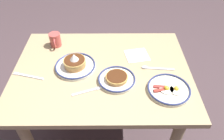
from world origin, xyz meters
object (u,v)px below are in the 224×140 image
at_px(plate_near_main, 75,64).
at_px(butter_knife, 92,90).
at_px(coffee_mug, 55,40).
at_px(tea_spoon, 153,68).
at_px(plate_far_companion, 169,89).
at_px(paper_napkin, 137,55).
at_px(fork_near, 28,76).
at_px(plate_center_pancakes, 117,79).

xyz_separation_m(plate_near_main, butter_knife, (-0.12, 0.20, -0.02)).
bearing_deg(coffee_mug, tea_spoon, 159.18).
bearing_deg(plate_far_companion, plate_near_main, -20.22).
bearing_deg(plate_near_main, coffee_mug, -55.30).
xyz_separation_m(coffee_mug, paper_napkin, (-0.57, 0.12, -0.05)).
bearing_deg(fork_near, plate_far_companion, 171.54).
relative_size(paper_napkin, tea_spoon, 0.73).
bearing_deg(fork_near, coffee_mug, -109.57).
relative_size(fork_near, butter_knife, 0.91).
distance_m(plate_center_pancakes, coffee_mug, 0.56).
bearing_deg(plate_center_pancakes, paper_napkin, -120.69).
bearing_deg(plate_far_companion, coffee_mug, -31.67).
xyz_separation_m(plate_near_main, tea_spoon, (-0.49, 0.01, -0.02)).
distance_m(plate_far_companion, paper_napkin, 0.36).
distance_m(plate_near_main, coffee_mug, 0.29).
bearing_deg(tea_spoon, fork_near, 5.06).
bearing_deg(plate_center_pancakes, butter_knife, 27.93).
height_order(coffee_mug, paper_napkin, coffee_mug).
bearing_deg(plate_far_companion, paper_napkin, -64.97).
relative_size(paper_napkin, butter_knife, 0.67).
relative_size(paper_napkin, fork_near, 0.74).
distance_m(plate_center_pancakes, paper_napkin, 0.28).
xyz_separation_m(fork_near, tea_spoon, (-0.77, -0.07, 0.00)).
relative_size(coffee_mug, tea_spoon, 0.54).
height_order(plate_near_main, butter_knife, plate_near_main).
height_order(plate_far_companion, tea_spoon, plate_far_companion).
bearing_deg(coffee_mug, plate_near_main, 124.70).
distance_m(butter_knife, tea_spoon, 0.42).
bearing_deg(fork_near, butter_knife, 163.54).
height_order(fork_near, tea_spoon, tea_spoon).
distance_m(plate_far_companion, fork_near, 0.84).
xyz_separation_m(plate_far_companion, fork_near, (0.83, -0.12, -0.01)).
bearing_deg(plate_near_main, fork_near, 15.91).
xyz_separation_m(plate_center_pancakes, butter_knife, (0.14, 0.08, -0.01)).
relative_size(plate_far_companion, fork_near, 1.20).
height_order(plate_near_main, paper_napkin, plate_near_main).
height_order(plate_center_pancakes, tea_spoon, plate_center_pancakes).
height_order(plate_center_pancakes, plate_far_companion, plate_center_pancakes).
xyz_separation_m(plate_far_companion, butter_knife, (0.44, -0.01, -0.01)).
height_order(plate_center_pancakes, fork_near, plate_center_pancakes).
relative_size(plate_near_main, plate_center_pancakes, 1.14).
bearing_deg(paper_napkin, plate_far_companion, 115.03).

